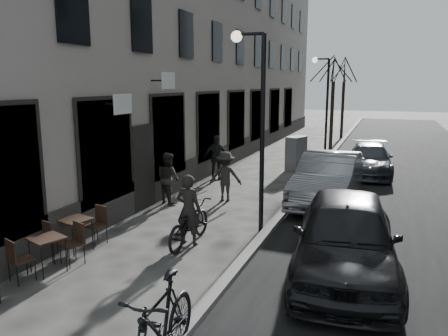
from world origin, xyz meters
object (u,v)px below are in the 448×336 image
Objects in this scene: tree_far at (345,71)px; pedestrian_far at (216,157)px; bistro_set_b at (48,251)px; pedestrian_near at (168,178)px; tree_near at (334,68)px; streetlamp_far at (324,96)px; car_far at (369,160)px; car_mid at (328,178)px; bicycle at (189,223)px; utility_cabinet at (296,153)px; car_near at (346,236)px; bistro_set_c at (76,231)px; pedestrian_mid at (225,176)px; moped at (160,330)px; streetlamp_near at (256,110)px.

tree_far is 3.23× the size of pedestrian_far.
pedestrian_near reaches higher than bistro_set_b.
streetlamp_far is at bearing -91.38° from tree_near.
car_mid is at bearing -104.42° from car_far.
bistro_set_b is 3.18m from bicycle.
car_near is (3.10, -10.43, 0.08)m from utility_cabinet.
tree_near is 12.25m from car_mid.
tree_far is 1.16× the size of car_near.
utility_cabinet is 5.43m from car_mid.
car_near is (3.67, -0.46, 0.31)m from bicycle.
pedestrian_mid is at bearing 87.26° from bistro_set_c.
moped is at bearing -93.18° from car_mid.
tree_near and tree_far have the same top height.
tree_near is (0.07, 3.00, 1.50)m from streetlamp_far.
pedestrian_near is at bearing -125.79° from pedestrian_far.
streetlamp_near reaches higher than pedestrian_mid.
bicycle is 4.84m from moped.
bicycle is at bearing 44.65° from bistro_set_c.
pedestrian_mid is (1.45, 6.48, 0.36)m from bistro_set_b.
pedestrian_near reaches higher than bicycle.
pedestrian_mid is 0.33× the size of car_mid.
tree_far reaches higher than pedestrian_far.
tree_near reaches higher than pedestrian_mid.
pedestrian_near is 5.15m from car_mid.
bicycle is 0.41× the size of car_near.
pedestrian_near is 0.37× the size of car_far.
pedestrian_near is 3.91m from pedestrian_far.
bistro_set_c is at bearing 121.89° from bistro_set_b.
car_near is at bearing -55.53° from utility_cabinet.
tree_far is (0.07, 21.00, 1.50)m from streetlamp_near.
bistro_set_b is 0.70× the size of moped.
tree_near is 14.33m from pedestrian_near.
car_mid is at bearing -83.31° from tree_near.
pedestrian_near is 0.75× the size of moped.
bistro_set_b is at bearing -117.37° from car_far.
pedestrian_near is 1.86m from pedestrian_mid.
tree_far reaches higher than streetlamp_far.
tree_far is at bearing 97.96° from car_far.
pedestrian_near is (-2.76, -6.84, 0.07)m from utility_cabinet.
bistro_set_c is 12.87m from car_far.
bistro_set_b is at bearing -63.07° from bistro_set_c.
moped reaches higher than car_far.
utility_cabinet is 14.53m from moped.
bistro_set_b is at bearing 58.90° from pedestrian_mid.
pedestrian_far reaches higher than car_near.
tree_near is at bearing 107.63° from car_far.
tree_near is at bearing 93.72° from bistro_set_c.
streetlamp_far is 2.88× the size of pedestrian_far.
bistro_set_c is (-3.54, -17.79, -4.20)m from tree_near.
moped is at bearing -24.02° from bistro_set_c.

